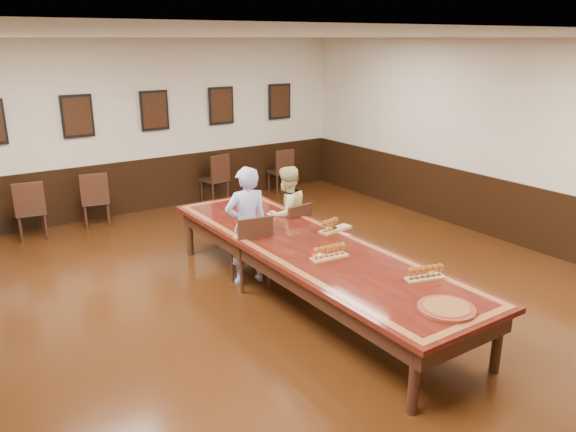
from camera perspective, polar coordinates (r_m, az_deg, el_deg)
floor at (r=7.24m, az=2.25°, el=-8.65°), size 8.00×10.00×0.02m
ceiling at (r=6.49m, az=2.61°, el=17.78°), size 8.00×10.00×0.02m
wall_back at (r=11.04m, az=-13.44°, el=8.87°), size 8.00×0.02×3.20m
wall_right at (r=9.58m, az=22.22°, el=6.77°), size 0.02×10.00×3.20m
chair_man at (r=7.49m, az=-3.88°, el=-3.43°), size 0.55×0.59×1.01m
chair_woman at (r=8.27m, az=0.32°, el=-1.66°), size 0.48×0.52×0.91m
spare_chair_a at (r=10.18m, az=-24.69°, el=0.64°), size 0.54×0.57×0.99m
spare_chair_b at (r=10.44m, az=-19.04°, el=1.67°), size 0.55×0.58×0.98m
spare_chair_c at (r=11.48m, az=-7.51°, el=3.88°), size 0.54×0.58×0.98m
spare_chair_d at (r=12.11m, az=-0.79°, el=4.66°), size 0.47×0.51×0.95m
person_man at (r=7.48m, az=-4.22°, el=-1.00°), size 0.65×0.48×1.61m
person_woman at (r=8.26m, az=-0.12°, el=0.19°), size 0.77×0.64×1.43m
pink_phone at (r=7.34m, az=5.76°, el=-1.85°), size 0.10×0.16×0.01m
wainscoting at (r=7.02m, az=2.30°, el=-4.91°), size 8.00×10.00×1.00m
conference_table at (r=6.98m, az=2.31°, el=-4.07°), size 1.40×5.00×0.76m
posters at (r=10.93m, az=-13.41°, el=10.38°), size 6.14×0.04×0.74m
flight_a at (r=7.24m, az=-3.88°, el=-1.48°), size 0.45×0.19×0.16m
flight_b at (r=7.42m, az=4.58°, el=-0.93°), size 0.51×0.22×0.19m
flight_c at (r=6.51m, az=4.23°, el=-3.68°), size 0.47×0.18×0.17m
flight_d at (r=6.13m, az=13.80°, el=-5.64°), size 0.45×0.24×0.16m
red_plate_grp at (r=6.59m, az=3.17°, el=-4.04°), size 0.18×0.18×0.02m
carved_platter at (r=5.53m, az=15.79°, el=-9.05°), size 0.64×0.64×0.04m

